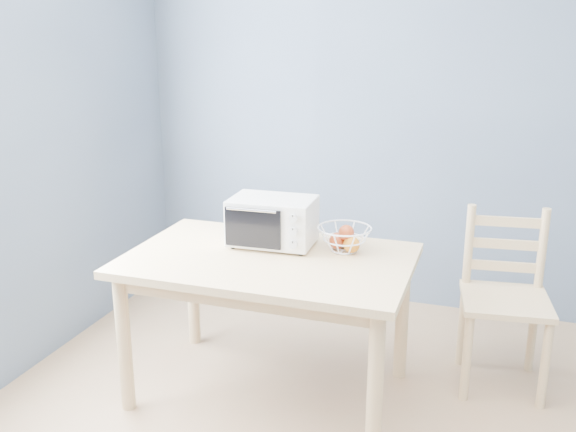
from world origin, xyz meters
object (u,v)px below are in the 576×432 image
(dining_table, at_px, (269,276))
(toaster_oven, at_px, (269,220))
(fruit_basket, at_px, (345,238))
(dining_chair, at_px, (504,301))

(dining_table, relative_size, toaster_oven, 3.19)
(fruit_basket, distance_m, dining_chair, 0.92)
(fruit_basket, bearing_deg, dining_table, -149.40)
(fruit_basket, bearing_deg, toaster_oven, -175.64)
(dining_table, relative_size, fruit_basket, 4.45)
(dining_table, height_order, fruit_basket, fruit_basket)
(dining_table, bearing_deg, toaster_oven, 108.69)
(toaster_oven, bearing_deg, dining_table, -73.51)
(toaster_oven, height_order, dining_chair, toaster_oven)
(dining_chair, bearing_deg, fruit_basket, -166.82)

